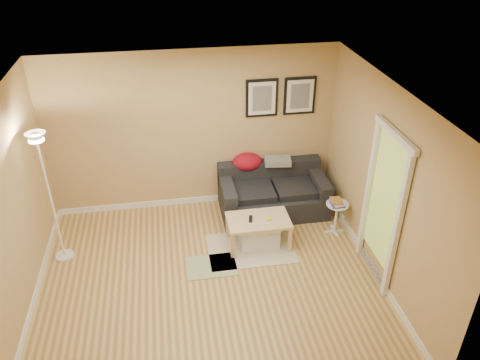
# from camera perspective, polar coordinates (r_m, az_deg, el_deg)

# --- Properties ---
(floor) EXTENTS (4.50, 4.50, 0.00)m
(floor) POSITION_cam_1_polar(r_m,az_deg,el_deg) (6.45, -3.64, -12.34)
(floor) COLOR tan
(floor) RESTS_ON ground
(ceiling) EXTENTS (4.50, 4.50, 0.00)m
(ceiling) POSITION_cam_1_polar(r_m,az_deg,el_deg) (5.05, -4.61, 9.79)
(ceiling) COLOR white
(ceiling) RESTS_ON wall_back
(wall_back) EXTENTS (4.50, 0.00, 4.50)m
(wall_back) POSITION_cam_1_polar(r_m,az_deg,el_deg) (7.39, -5.73, 5.80)
(wall_back) COLOR tan
(wall_back) RESTS_ON ground
(wall_front) EXTENTS (4.50, 0.00, 4.50)m
(wall_front) POSITION_cam_1_polar(r_m,az_deg,el_deg) (4.13, -0.95, -17.87)
(wall_front) COLOR tan
(wall_front) RESTS_ON ground
(wall_left) EXTENTS (0.00, 4.00, 4.00)m
(wall_left) POSITION_cam_1_polar(r_m,az_deg,el_deg) (5.93, -26.30, -4.37)
(wall_left) COLOR tan
(wall_left) RESTS_ON ground
(wall_right) EXTENTS (0.00, 4.00, 4.00)m
(wall_right) POSITION_cam_1_polar(r_m,az_deg,el_deg) (6.22, 17.00, -0.62)
(wall_right) COLOR tan
(wall_right) RESTS_ON ground
(baseboard_back) EXTENTS (4.50, 0.02, 0.10)m
(baseboard_back) POSITION_cam_1_polar(r_m,az_deg,el_deg) (7.99, -5.27, -2.39)
(baseboard_back) COLOR white
(baseboard_back) RESTS_ON ground
(baseboard_left) EXTENTS (0.02, 4.00, 0.10)m
(baseboard_left) POSITION_cam_1_polar(r_m,az_deg,el_deg) (6.66, -23.72, -13.24)
(baseboard_left) COLOR white
(baseboard_left) RESTS_ON ground
(baseboard_right) EXTENTS (0.02, 4.00, 0.10)m
(baseboard_right) POSITION_cam_1_polar(r_m,az_deg,el_deg) (6.92, 15.36, -9.51)
(baseboard_right) COLOR white
(baseboard_right) RESTS_ON ground
(sofa) EXTENTS (1.70, 0.90, 0.75)m
(sofa) POSITION_cam_1_polar(r_m,az_deg,el_deg) (7.59, 4.07, -1.37)
(sofa) COLOR black
(sofa) RESTS_ON ground
(red_throw) EXTENTS (0.48, 0.36, 0.28)m
(red_throw) POSITION_cam_1_polar(r_m,az_deg,el_deg) (7.60, 0.89, 2.23)
(red_throw) COLOR maroon
(red_throw) RESTS_ON sofa
(plaid_throw) EXTENTS (0.45, 0.32, 0.10)m
(plaid_throw) POSITION_cam_1_polar(r_m,az_deg,el_deg) (7.63, 4.59, 2.32)
(plaid_throw) COLOR tan
(plaid_throw) RESTS_ON sofa
(framed_print_left) EXTENTS (0.50, 0.04, 0.60)m
(framed_print_left) POSITION_cam_1_polar(r_m,az_deg,el_deg) (7.31, 2.66, 9.89)
(framed_print_left) COLOR black
(framed_print_left) RESTS_ON wall_back
(framed_print_right) EXTENTS (0.50, 0.04, 0.60)m
(framed_print_right) POSITION_cam_1_polar(r_m,az_deg,el_deg) (7.46, 7.24, 10.10)
(framed_print_right) COLOR black
(framed_print_right) RESTS_ON wall_back
(area_rug) EXTENTS (1.25, 0.85, 0.01)m
(area_rug) POSITION_cam_1_polar(r_m,az_deg,el_deg) (6.98, 1.31, -8.29)
(area_rug) COLOR beige
(area_rug) RESTS_ON ground
(green_runner) EXTENTS (0.70, 0.50, 0.01)m
(green_runner) POSITION_cam_1_polar(r_m,az_deg,el_deg) (6.69, -3.50, -10.38)
(green_runner) COLOR #668C4C
(green_runner) RESTS_ON ground
(coffee_table) EXTENTS (1.02, 0.78, 0.45)m
(coffee_table) POSITION_cam_1_polar(r_m,az_deg,el_deg) (6.93, 2.21, -6.29)
(coffee_table) COLOR beige
(coffee_table) RESTS_ON ground
(remote_control) EXTENTS (0.08, 0.17, 0.02)m
(remote_control) POSITION_cam_1_polar(r_m,az_deg,el_deg) (6.78, 1.30, -4.73)
(remote_control) COLOR black
(remote_control) RESTS_ON coffee_table
(tape_roll) EXTENTS (0.07, 0.07, 0.03)m
(tape_roll) POSITION_cam_1_polar(r_m,az_deg,el_deg) (6.78, 3.52, -4.75)
(tape_roll) COLOR yellow
(tape_roll) RESTS_ON coffee_table
(storage_bin) EXTENTS (0.58, 0.42, 0.36)m
(storage_bin) POSITION_cam_1_polar(r_m,az_deg,el_deg) (6.98, 2.27, -6.50)
(storage_bin) COLOR white
(storage_bin) RESTS_ON ground
(side_table) EXTENTS (0.34, 0.34, 0.51)m
(side_table) POSITION_cam_1_polar(r_m,az_deg,el_deg) (7.30, 11.54, -4.53)
(side_table) COLOR white
(side_table) RESTS_ON ground
(book_stack) EXTENTS (0.26, 0.29, 0.08)m
(book_stack) POSITION_cam_1_polar(r_m,az_deg,el_deg) (7.13, 11.66, -2.63)
(book_stack) COLOR #412F8F
(book_stack) RESTS_ON side_table
(floor_lamp) EXTENTS (0.25, 0.25, 1.96)m
(floor_lamp) POSITION_cam_1_polar(r_m,az_deg,el_deg) (6.78, -21.87, -2.56)
(floor_lamp) COLOR white
(floor_lamp) RESTS_ON ground
(doorway) EXTENTS (0.12, 1.01, 2.13)m
(doorway) POSITION_cam_1_polar(r_m,az_deg,el_deg) (6.23, 16.77, -3.53)
(doorway) COLOR white
(doorway) RESTS_ON ground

